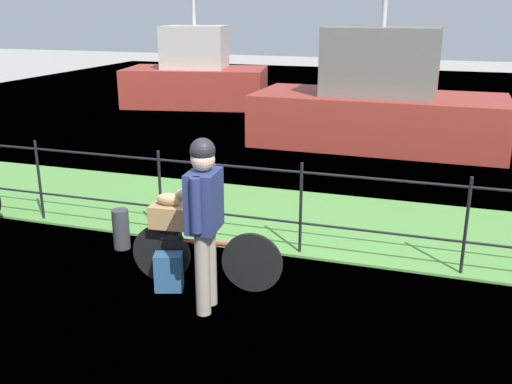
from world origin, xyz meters
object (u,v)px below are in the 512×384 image
cyclist_person (204,211)px  mooring_bollard (121,229)px  terrier_dog (172,198)px  backpack_on_paving (169,272)px  wooden_crate (171,216)px  moored_boat_mid (196,77)px  moored_boat_far (378,104)px  bicycle_main (204,256)px

cyclist_person → mooring_bollard: (-1.55, 1.03, -0.76)m
terrier_dog → cyclist_person: cyclist_person is taller
terrier_dog → backpack_on_paving: (0.01, -0.17, -0.74)m
terrier_dog → mooring_bollard: bearing=148.5°
wooden_crate → moored_boat_mid: 11.58m
backpack_on_paving → mooring_bollard: size_ratio=0.82×
moored_boat_far → cyclist_person: bearing=-95.2°
wooden_crate → backpack_on_paving: (0.04, -0.17, -0.55)m
mooring_bollard → moored_boat_far: (2.23, 6.50, 0.63)m
bicycle_main → backpack_on_paving: (-0.31, -0.20, -0.13)m
wooden_crate → cyclist_person: 0.73m
wooden_crate → cyclist_person: cyclist_person is taller
wooden_crate → moored_boat_far: size_ratio=0.08×
moored_boat_mid → terrier_dog: bearing=-67.2°
mooring_bollard → moored_boat_mid: 10.66m
terrier_dog → moored_boat_mid: size_ratio=0.07×
terrier_dog → mooring_bollard: terrier_dog is taller
bicycle_main → moored_boat_mid: 11.70m
bicycle_main → terrier_dog: (-0.32, -0.03, 0.60)m
mooring_bollard → cyclist_person: bearing=-33.6°
wooden_crate → mooring_bollard: wooden_crate is taller
bicycle_main → backpack_on_paving: 0.39m
mooring_bollard → moored_boat_far: moored_boat_far is taller
mooring_bollard → wooden_crate: bearing=-32.2°
mooring_bollard → moored_boat_mid: (-3.48, 10.06, 0.59)m
terrier_dog → backpack_on_paving: terrier_dog is taller
cyclist_person → moored_boat_far: (0.69, 7.53, -0.13)m
cyclist_person → backpack_on_paving: 0.98m
terrier_dog → mooring_bollard: size_ratio=0.65×
bicycle_main → cyclist_person: cyclist_person is taller
cyclist_person → moored_boat_far: moored_boat_far is taller
bicycle_main → cyclist_person: 0.82m
wooden_crate → backpack_on_paving: 0.57m
terrier_dog → moored_boat_mid: moored_boat_mid is taller
terrier_dog → cyclist_person: (0.53, -0.41, 0.06)m
backpack_on_paving → terrier_dog: bearing=-104.7°
moored_boat_far → mooring_bollard: bearing=-109.0°
moored_boat_mid → moored_boat_far: 6.73m
wooden_crate → mooring_bollard: (-0.99, 0.62, -0.50)m
mooring_bollard → moored_boat_mid: moored_boat_mid is taller
mooring_bollard → moored_boat_mid: size_ratio=0.11×
wooden_crate → moored_boat_mid: (-4.47, 10.68, 0.09)m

